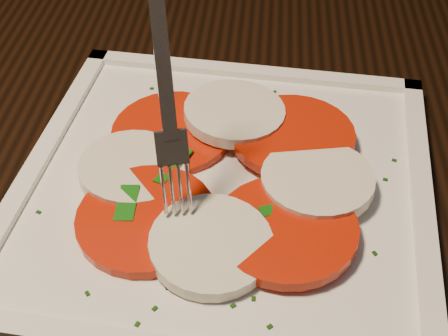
# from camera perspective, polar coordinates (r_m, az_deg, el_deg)

# --- Properties ---
(table) EXTENTS (1.24, 0.86, 0.75)m
(table) POSITION_cam_1_polar(r_m,az_deg,el_deg) (0.58, 5.31, -6.88)
(table) COLOR black
(table) RESTS_ON ground
(plate) EXTENTS (0.32, 0.32, 0.01)m
(plate) POSITION_cam_1_polar(r_m,az_deg,el_deg) (0.47, 0.00, -2.00)
(plate) COLOR white
(plate) RESTS_ON table
(caprese_salad) EXTENTS (0.26, 0.26, 0.02)m
(caprese_salad) POSITION_cam_1_polar(r_m,az_deg,el_deg) (0.46, 0.01, -0.57)
(caprese_salad) COLOR red
(caprese_salad) RESTS_ON plate
(fork) EXTENTS (0.05, 0.07, 0.18)m
(fork) POSITION_cam_1_polar(r_m,az_deg,el_deg) (0.39, -5.66, 9.21)
(fork) COLOR white
(fork) RESTS_ON caprese_salad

